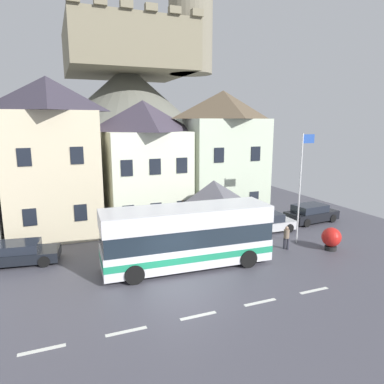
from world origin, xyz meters
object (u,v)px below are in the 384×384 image
townhouse_01 (51,157)px  parked_car_02 (19,253)px  flagpole (301,181)px  transit_bus (187,237)px  harbour_buoy (331,238)px  pedestrian_02 (286,236)px  parked_car_00 (266,222)px  pedestrian_01 (235,230)px  parked_car_01 (311,213)px  hilltop_castle (130,122)px  bus_shelter (214,192)px  public_bench (187,222)px  townhouse_03 (222,155)px  townhouse_02 (144,163)px  pedestrian_00 (247,232)px

townhouse_01 → parked_car_02: (-2.10, -5.50, -4.86)m
parked_car_02 → flagpole: bearing=-1.5°
transit_bus → harbour_buoy: size_ratio=6.51×
pedestrian_02 → flagpole: (1.51, 0.78, 3.32)m
parked_car_00 → pedestrian_02: (-0.91, -3.63, 0.18)m
parked_car_02 → flagpole: (16.98, -2.93, 3.55)m
pedestrian_01 → parked_car_01: bearing=14.8°
hilltop_castle → parked_car_02: bearing=-117.3°
parked_car_01 → parked_car_02: parked_car_01 is taller
transit_bus → harbour_buoy: (9.27, -0.99, -0.91)m
bus_shelter → public_bench: size_ratio=2.82×
townhouse_01 → townhouse_03: bearing=-2.7°
townhouse_02 → public_bench: townhouse_02 is taller
public_bench → flagpole: 8.87m
townhouse_03 → pedestrian_00: (-1.69, -7.08, -4.25)m
transit_bus → parked_car_01: transit_bus is taller
transit_bus → public_bench: (2.57, 6.68, -1.24)m
bus_shelter → flagpole: 5.78m
bus_shelter → pedestrian_02: (3.21, -3.98, -2.34)m
parked_car_00 → harbour_buoy: harbour_buoy is taller
hilltop_castle → townhouse_01: bearing=-119.3°
bus_shelter → pedestrian_00: bearing=-63.1°
townhouse_01 → pedestrian_01: bearing=-32.4°
flagpole → harbour_buoy: size_ratio=4.98×
parked_car_00 → pedestrian_01: (-3.34, -1.37, 0.23)m
public_bench → flagpole: size_ratio=0.20×
townhouse_01 → harbour_buoy: 19.54m
transit_bus → townhouse_01: bearing=127.8°
parked_car_02 → harbour_buoy: harbour_buoy is taller
townhouse_01 → pedestrian_00: townhouse_01 is taller
public_bench → harbour_buoy: (6.69, -7.67, 0.33)m
pedestrian_00 → pedestrian_01: size_ratio=0.94×
bus_shelter → parked_car_01: size_ratio=0.90×
parked_car_00 → harbour_buoy: 5.05m
transit_bus → parked_car_00: transit_bus is taller
hilltop_castle → pedestrian_02: hilltop_castle is taller
public_bench → pedestrian_02: bearing=-57.4°
townhouse_03 → parked_car_02: (-15.19, -4.89, -4.55)m
pedestrian_02 → pedestrian_00: bearing=142.1°
hilltop_castle → harbour_buoy: hilltop_castle is taller
townhouse_03 → transit_bus: (-6.47, -8.77, -3.46)m
parked_car_00 → public_bench: bearing=152.0°
bus_shelter → hilltop_castle: bearing=93.4°
parked_car_02 → public_bench: (11.29, 2.79, -0.15)m
bus_shelter → flagpole: bearing=-34.1°
townhouse_01 → pedestrian_02: size_ratio=7.31×
public_bench → pedestrian_01: bearing=-67.7°
townhouse_02 → hilltop_castle: bearing=81.9°
pedestrian_00 → public_bench: size_ratio=1.10×
townhouse_02 → pedestrian_00: bearing=-57.9°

